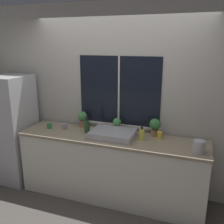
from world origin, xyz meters
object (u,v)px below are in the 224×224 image
object	(u,v)px
refrigerator	(12,129)
mug_yellow	(160,135)
potted_plant_right	(155,126)
bottle_tall	(87,126)
sink	(113,134)
mug_green	(49,126)
potted_plant_center	(117,124)
potted_plant_left	(82,118)
soap_bottle	(142,134)
kettle	(199,146)
mug_grey	(65,126)

from	to	relation	value
refrigerator	mug_yellow	bearing A→B (deg)	4.68
mug_yellow	refrigerator	bearing A→B (deg)	-175.32
potted_plant_right	bottle_tall	xyz separation A→B (m)	(-0.92, -0.20, -0.05)
sink	mug_green	xyz separation A→B (m)	(-1.02, 0.02, -0.01)
refrigerator	bottle_tall	distance (m)	1.29
refrigerator	potted_plant_center	world-z (taller)	refrigerator
potted_plant_left	potted_plant_center	bearing A→B (deg)	0.00
potted_plant_right	soap_bottle	size ratio (longest dim) A/B	1.28
sink	potted_plant_left	world-z (taller)	sink
potted_plant_center	soap_bottle	xyz separation A→B (m)	(0.41, -0.21, -0.03)
potted_plant_left	kettle	xyz separation A→B (m)	(1.68, -0.38, -0.06)
mug_yellow	kettle	size ratio (longest dim) A/B	0.57
sink	mug_grey	xyz separation A→B (m)	(-0.78, 0.07, -0.01)
kettle	mug_grey	bearing A→B (deg)	173.91
potted_plant_right	mug_yellow	xyz separation A→B (m)	(0.08, -0.08, -0.09)
refrigerator	mug_grey	world-z (taller)	refrigerator
potted_plant_left	mug_green	xyz separation A→B (m)	(-0.44, -0.22, -0.10)
refrigerator	sink	size ratio (longest dim) A/B	2.86
refrigerator	mug_yellow	world-z (taller)	refrigerator
mug_yellow	soap_bottle	bearing A→B (deg)	-148.52
potted_plant_right	kettle	bearing A→B (deg)	-32.85
potted_plant_center	mug_yellow	distance (m)	0.64
potted_plant_left	mug_grey	size ratio (longest dim) A/B	2.97
potted_plant_left	soap_bottle	xyz separation A→B (m)	(0.96, -0.21, -0.06)
sink	bottle_tall	world-z (taller)	sink
sink	potted_plant_left	distance (m)	0.63
potted_plant_left	mug_grey	distance (m)	0.29
sink	mug_grey	world-z (taller)	sink
refrigerator	mug_yellow	xyz separation A→B (m)	(2.29, 0.19, 0.13)
refrigerator	potted_plant_right	bearing A→B (deg)	6.92
potted_plant_left	potted_plant_right	size ratio (longest dim) A/B	0.99
mug_yellow	mug_green	bearing A→B (deg)	-175.16
potted_plant_left	mug_grey	world-z (taller)	potted_plant_left
potted_plant_center	kettle	distance (m)	1.19
mug_yellow	mug_grey	bearing A→B (deg)	-176.06
bottle_tall	mug_yellow	distance (m)	1.02
refrigerator	mug_green	bearing A→B (deg)	4.30
sink	potted_plant_left	size ratio (longest dim) A/B	2.44
mug_green	kettle	xyz separation A→B (m)	(2.12, -0.16, 0.04)
soap_bottle	kettle	xyz separation A→B (m)	(0.71, -0.17, 0.00)
sink	mug_yellow	bearing A→B (deg)	14.96
sink	bottle_tall	bearing A→B (deg)	174.68
mug_green	mug_yellow	bearing A→B (deg)	4.84
refrigerator	mug_yellow	size ratio (longest dim) A/B	17.51
sink	kettle	distance (m)	1.11
mug_green	mug_grey	xyz separation A→B (m)	(0.24, 0.04, 0.00)
soap_bottle	mug_yellow	size ratio (longest dim) A/B	1.97
bottle_tall	kettle	distance (m)	1.52
mug_grey	kettle	xyz separation A→B (m)	(1.88, -0.20, 0.04)
potted_plant_center	mug_green	bearing A→B (deg)	-167.66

